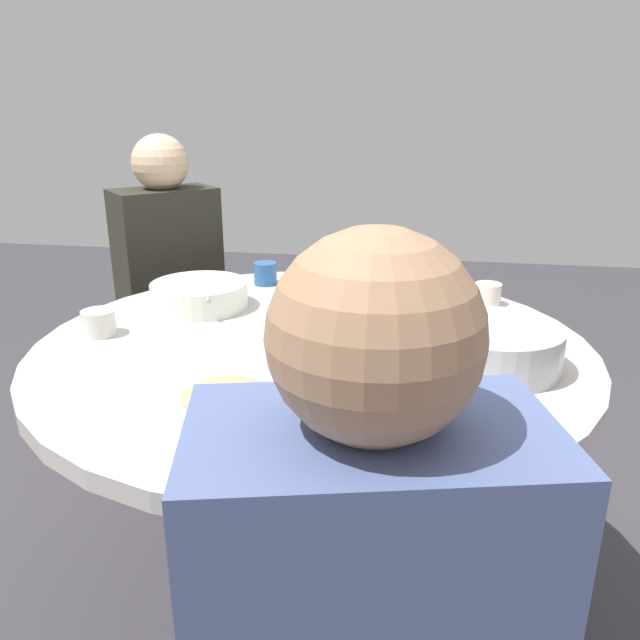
{
  "coord_description": "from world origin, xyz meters",
  "views": [
    {
      "loc": [
        -0.25,
        1.35,
        1.28
      ],
      "look_at": [
        -0.01,
        -0.03,
        0.79
      ],
      "focal_mm": 34.93,
      "sensor_mm": 36.0,
      "label": 1
    }
  ],
  "objects_px": {
    "soup_bowl": "(200,296)",
    "tea_cup_side": "(99,323)",
    "round_dining_table": "(313,379)",
    "tea_cup_near": "(265,273)",
    "stool_for_diner_left": "(180,399)",
    "dish_noodles": "(383,292)",
    "green_bottle": "(351,390)",
    "tea_cup_far": "(488,294)",
    "rice_bowl": "(493,346)",
    "diner_left": "(168,263)",
    "dish_shrimp": "(225,399)"
  },
  "relations": [
    {
      "from": "tea_cup_far",
      "to": "tea_cup_near",
      "type": "bearing_deg",
      "value": -8.44
    },
    {
      "from": "round_dining_table",
      "to": "tea_cup_far",
      "type": "distance_m",
      "value": 0.57
    },
    {
      "from": "round_dining_table",
      "to": "stool_for_diner_left",
      "type": "xyz_separation_m",
      "value": [
        0.64,
        -0.67,
        -0.44
      ]
    },
    {
      "from": "tea_cup_far",
      "to": "diner_left",
      "type": "bearing_deg",
      "value": -16.45
    },
    {
      "from": "tea_cup_near",
      "to": "tea_cup_side",
      "type": "relative_size",
      "value": 0.89
    },
    {
      "from": "soup_bowl",
      "to": "dish_shrimp",
      "type": "distance_m",
      "value": 0.62
    },
    {
      "from": "tea_cup_far",
      "to": "tea_cup_side",
      "type": "bearing_deg",
      "value": 23.19
    },
    {
      "from": "stool_for_diner_left",
      "to": "diner_left",
      "type": "height_order",
      "value": "diner_left"
    },
    {
      "from": "round_dining_table",
      "to": "tea_cup_side",
      "type": "height_order",
      "value": "tea_cup_side"
    },
    {
      "from": "soup_bowl",
      "to": "tea_cup_side",
      "type": "xyz_separation_m",
      "value": [
        0.16,
        0.25,
        -0.0
      ]
    },
    {
      "from": "soup_bowl",
      "to": "tea_cup_side",
      "type": "bearing_deg",
      "value": 56.31
    },
    {
      "from": "green_bottle",
      "to": "diner_left",
      "type": "bearing_deg",
      "value": -55.72
    },
    {
      "from": "round_dining_table",
      "to": "diner_left",
      "type": "xyz_separation_m",
      "value": [
        0.64,
        -0.67,
        0.1
      ]
    },
    {
      "from": "tea_cup_far",
      "to": "tea_cup_side",
      "type": "distance_m",
      "value": 1.03
    },
    {
      "from": "soup_bowl",
      "to": "green_bottle",
      "type": "height_order",
      "value": "green_bottle"
    },
    {
      "from": "soup_bowl",
      "to": "tea_cup_side",
      "type": "distance_m",
      "value": 0.3
    },
    {
      "from": "dish_noodles",
      "to": "stool_for_diner_left",
      "type": "bearing_deg",
      "value": -20.19
    },
    {
      "from": "round_dining_table",
      "to": "dish_shrimp",
      "type": "distance_m",
      "value": 0.4
    },
    {
      "from": "soup_bowl",
      "to": "dish_noodles",
      "type": "bearing_deg",
      "value": -158.95
    },
    {
      "from": "dish_noodles",
      "to": "stool_for_diner_left",
      "type": "xyz_separation_m",
      "value": [
        0.78,
        -0.29,
        -0.55
      ]
    },
    {
      "from": "tea_cup_side",
      "to": "soup_bowl",
      "type": "bearing_deg",
      "value": -123.69
    },
    {
      "from": "round_dining_table",
      "to": "rice_bowl",
      "type": "distance_m",
      "value": 0.44
    },
    {
      "from": "tea_cup_near",
      "to": "soup_bowl",
      "type": "bearing_deg",
      "value": 64.99
    },
    {
      "from": "tea_cup_side",
      "to": "tea_cup_near",
      "type": "bearing_deg",
      "value": -119.46
    },
    {
      "from": "green_bottle",
      "to": "tea_cup_side",
      "type": "xyz_separation_m",
      "value": [
        0.66,
        -0.44,
        -0.08
      ]
    },
    {
      "from": "round_dining_table",
      "to": "green_bottle",
      "type": "xyz_separation_m",
      "value": [
        -0.15,
        0.48,
        0.21
      ]
    },
    {
      "from": "round_dining_table",
      "to": "stool_for_diner_left",
      "type": "relative_size",
      "value": 3.02
    },
    {
      "from": "soup_bowl",
      "to": "diner_left",
      "type": "bearing_deg",
      "value": -58.5
    },
    {
      "from": "rice_bowl",
      "to": "soup_bowl",
      "type": "distance_m",
      "value": 0.81
    },
    {
      "from": "green_bottle",
      "to": "tea_cup_side",
      "type": "bearing_deg",
      "value": -33.33
    },
    {
      "from": "tea_cup_far",
      "to": "rice_bowl",
      "type": "bearing_deg",
      "value": 86.42
    },
    {
      "from": "tea_cup_near",
      "to": "tea_cup_side",
      "type": "height_order",
      "value": "tea_cup_near"
    },
    {
      "from": "tea_cup_near",
      "to": "stool_for_diner_left",
      "type": "height_order",
      "value": "tea_cup_near"
    },
    {
      "from": "green_bottle",
      "to": "tea_cup_near",
      "type": "bearing_deg",
      "value": -68.02
    },
    {
      "from": "round_dining_table",
      "to": "dish_shrimp",
      "type": "height_order",
      "value": "dish_shrimp"
    },
    {
      "from": "round_dining_table",
      "to": "stool_for_diner_left",
      "type": "distance_m",
      "value": 1.02
    },
    {
      "from": "rice_bowl",
      "to": "green_bottle",
      "type": "distance_m",
      "value": 0.47
    },
    {
      "from": "soup_bowl",
      "to": "tea_cup_near",
      "type": "bearing_deg",
      "value": -115.01
    },
    {
      "from": "dish_noodles",
      "to": "stool_for_diner_left",
      "type": "relative_size",
      "value": 0.5
    },
    {
      "from": "green_bottle",
      "to": "tea_cup_side",
      "type": "height_order",
      "value": "green_bottle"
    },
    {
      "from": "stool_for_diner_left",
      "to": "tea_cup_near",
      "type": "bearing_deg",
      "value": 151.98
    },
    {
      "from": "tea_cup_far",
      "to": "tea_cup_side",
      "type": "height_order",
      "value": "tea_cup_side"
    },
    {
      "from": "round_dining_table",
      "to": "tea_cup_near",
      "type": "xyz_separation_m",
      "value": [
        0.23,
        -0.45,
        0.14
      ]
    },
    {
      "from": "tea_cup_side",
      "to": "diner_left",
      "type": "xyz_separation_m",
      "value": [
        0.13,
        -0.72,
        -0.04
      ]
    },
    {
      "from": "soup_bowl",
      "to": "dish_shrimp",
      "type": "xyz_separation_m",
      "value": [
        -0.25,
        0.56,
        -0.02
      ]
    },
    {
      "from": "dish_noodles",
      "to": "tea_cup_far",
      "type": "xyz_separation_m",
      "value": [
        -0.29,
        0.03,
        0.02
      ]
    },
    {
      "from": "soup_bowl",
      "to": "round_dining_table",
      "type": "bearing_deg",
      "value": 150.47
    },
    {
      "from": "dish_noodles",
      "to": "tea_cup_far",
      "type": "height_order",
      "value": "tea_cup_far"
    },
    {
      "from": "green_bottle",
      "to": "dish_shrimp",
      "type": "bearing_deg",
      "value": -25.97
    },
    {
      "from": "soup_bowl",
      "to": "diner_left",
      "type": "distance_m",
      "value": 0.56
    }
  ]
}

